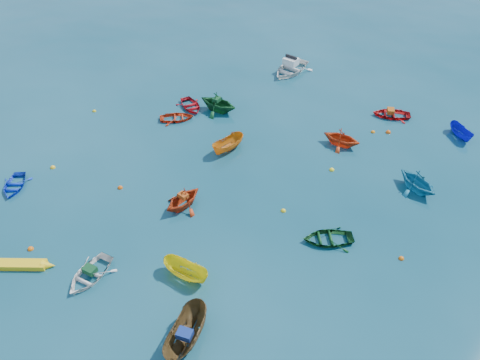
% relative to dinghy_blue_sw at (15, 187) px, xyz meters
% --- Properties ---
extents(ground, '(160.00, 160.00, 0.00)m').
position_rel_dinghy_blue_sw_xyz_m(ground, '(14.27, -2.21, 0.00)').
color(ground, '#0A3A4C').
rests_on(ground, ground).
extents(dinghy_blue_sw, '(2.39, 2.94, 0.54)m').
position_rel_dinghy_blue_sw_xyz_m(dinghy_blue_sw, '(0.00, 0.00, 0.00)').
color(dinghy_blue_sw, '#1036CE').
rests_on(dinghy_blue_sw, ground).
extents(dinghy_white_near, '(2.85, 3.39, 0.60)m').
position_rel_dinghy_blue_sw_xyz_m(dinghy_white_near, '(7.82, -5.96, 0.00)').
color(dinghy_white_near, silver).
rests_on(dinghy_white_near, ground).
extents(sampan_brown_mid, '(1.84, 3.67, 1.36)m').
position_rel_dinghy_blue_sw_xyz_m(sampan_brown_mid, '(13.84, -8.71, 0.00)').
color(sampan_brown_mid, brown).
rests_on(sampan_brown_mid, ground).
extents(dinghy_orange_w, '(3.33, 3.45, 1.40)m').
position_rel_dinghy_blue_sw_xyz_m(dinghy_orange_w, '(11.21, 0.18, 0.00)').
color(dinghy_orange_w, '#BB3411').
rests_on(dinghy_orange_w, ground).
extents(sampan_yellow_mid, '(2.96, 1.97, 1.07)m').
position_rel_dinghy_blue_sw_xyz_m(sampan_yellow_mid, '(12.82, -5.05, 0.00)').
color(sampan_yellow_mid, yellow).
rests_on(sampan_yellow_mid, ground).
extents(dinghy_green_e, '(3.26, 2.65, 0.59)m').
position_rel_dinghy_blue_sw_xyz_m(dinghy_green_e, '(20.02, -1.16, 0.00)').
color(dinghy_green_e, '#0F431A').
rests_on(dinghy_green_e, ground).
extents(dinghy_cyan_se, '(3.67, 3.71, 1.48)m').
position_rel_dinghy_blue_sw_xyz_m(dinghy_cyan_se, '(25.43, 4.33, 0.00)').
color(dinghy_cyan_se, teal).
rests_on(dinghy_cyan_se, ground).
extents(dinghy_red_nw, '(3.07, 2.58, 0.55)m').
position_rel_dinghy_blue_sw_xyz_m(dinghy_red_nw, '(8.06, 9.68, 0.00)').
color(dinghy_red_nw, red).
rests_on(dinghy_red_nw, ground).
extents(sampan_orange_n, '(2.50, 2.97, 1.11)m').
position_rel_dinghy_blue_sw_xyz_m(sampan_orange_n, '(12.78, 6.40, 0.00)').
color(sampan_orange_n, orange).
rests_on(sampan_orange_n, ground).
extents(dinghy_green_n, '(3.91, 3.66, 1.66)m').
position_rel_dinghy_blue_sw_xyz_m(dinghy_green_n, '(10.94, 11.54, 0.00)').
color(dinghy_green_n, '#135124').
rests_on(dinghy_green_n, ground).
extents(dinghy_red_ne, '(2.92, 2.12, 0.60)m').
position_rel_dinghy_blue_sw_xyz_m(dinghy_red_ne, '(24.49, 13.11, 0.00)').
color(dinghy_red_ne, red).
rests_on(dinghy_red_ne, ground).
extents(sampan_blue_far, '(1.81, 2.56, 0.93)m').
position_rel_dinghy_blue_sw_xyz_m(sampan_blue_far, '(29.30, 11.07, 0.00)').
color(sampan_blue_far, '#0F10C0').
rests_on(sampan_blue_far, ground).
extents(dinghy_red_far, '(3.23, 3.38, 0.57)m').
position_rel_dinghy_blue_sw_xyz_m(dinghy_red_far, '(8.68, 11.59, 0.00)').
color(dinghy_red_far, '#AE0E16').
rests_on(dinghy_red_far, ground).
extents(dinghy_orange_far, '(3.29, 3.06, 1.41)m').
position_rel_dinghy_blue_sw_xyz_m(dinghy_orange_far, '(20.64, 8.47, 0.00)').
color(dinghy_orange_far, red).
rests_on(dinghy_orange_far, ground).
extents(kayak_yellow, '(4.20, 1.29, 0.42)m').
position_rel_dinghy_blue_sw_xyz_m(kayak_yellow, '(3.53, -6.02, 0.00)').
color(kayak_yellow, yellow).
rests_on(kayak_yellow, ground).
extents(motorboat_white, '(4.73, 5.23, 1.49)m').
position_rel_dinghy_blue_sw_xyz_m(motorboat_white, '(15.98, 19.25, 0.00)').
color(motorboat_white, white).
rests_on(motorboat_white, ground).
extents(tarp_green_a, '(0.78, 0.68, 0.32)m').
position_rel_dinghy_blue_sw_xyz_m(tarp_green_a, '(7.85, -5.86, 0.46)').
color(tarp_green_a, '#104321').
rests_on(tarp_green_a, dinghy_white_near).
extents(tarp_blue_a, '(0.76, 0.62, 0.34)m').
position_rel_dinghy_blue_sw_xyz_m(tarp_blue_a, '(13.82, -8.86, 0.85)').
color(tarp_blue_a, navy).
rests_on(tarp_blue_a, sampan_brown_mid).
extents(tarp_orange_a, '(0.71, 0.66, 0.28)m').
position_rel_dinghy_blue_sw_xyz_m(tarp_orange_a, '(11.23, 0.22, 0.84)').
color(tarp_orange_a, '#B74712').
rests_on(tarp_orange_a, dinghy_orange_w).
extents(tarp_green_b, '(0.66, 0.74, 0.30)m').
position_rel_dinghy_blue_sw_xyz_m(tarp_green_b, '(10.85, 11.57, 0.98)').
color(tarp_green_b, '#124A24').
rests_on(tarp_green_b, dinghy_green_n).
extents(tarp_orange_b, '(0.53, 0.69, 0.33)m').
position_rel_dinghy_blue_sw_xyz_m(tarp_orange_b, '(24.39, 13.10, 0.46)').
color(tarp_orange_b, '#B25112').
rests_on(tarp_orange_b, dinghy_red_ne).
extents(buoy_or_a, '(0.34, 0.34, 0.34)m').
position_rel_dinghy_blue_sw_xyz_m(buoy_or_a, '(3.75, -4.73, 0.00)').
color(buoy_or_a, '#E3600C').
rests_on(buoy_or_a, ground).
extents(buoy_or_b, '(0.30, 0.30, 0.30)m').
position_rel_dinghy_blue_sw_xyz_m(buoy_or_b, '(24.04, -1.82, 0.00)').
color(buoy_or_b, orange).
rests_on(buoy_or_b, ground).
extents(buoy_ye_b, '(0.34, 0.34, 0.34)m').
position_rel_dinghy_blue_sw_xyz_m(buoy_ye_b, '(1.45, 2.32, 0.00)').
color(buoy_ye_b, yellow).
rests_on(buoy_ye_b, ground).
extents(buoy_or_c, '(0.34, 0.34, 0.34)m').
position_rel_dinghy_blue_sw_xyz_m(buoy_or_c, '(6.73, 1.12, 0.00)').
color(buoy_or_c, '#D1500B').
rests_on(buoy_or_c, ground).
extents(buoy_ye_c, '(0.31, 0.31, 0.31)m').
position_rel_dinghy_blue_sw_xyz_m(buoy_ye_c, '(17.30, 0.81, 0.00)').
color(buoy_ye_c, yellow).
rests_on(buoy_ye_c, ground).
extents(buoy_or_d, '(0.39, 0.39, 0.39)m').
position_rel_dinghy_blue_sw_xyz_m(buoy_or_d, '(24.14, 10.69, 0.00)').
color(buoy_or_d, '#D8520B').
rests_on(buoy_or_d, ground).
extents(buoy_ye_d, '(0.30, 0.30, 0.30)m').
position_rel_dinghy_blue_sw_xyz_m(buoy_ye_d, '(1.23, 9.67, 0.00)').
color(buoy_ye_d, gold).
rests_on(buoy_ye_d, ground).
extents(buoy_or_e, '(0.32, 0.32, 0.32)m').
position_rel_dinghy_blue_sw_xyz_m(buoy_or_e, '(23.01, 10.52, 0.00)').
color(buoy_or_e, orange).
rests_on(buoy_or_e, ground).
extents(buoy_ye_e, '(0.34, 0.34, 0.34)m').
position_rel_dinghy_blue_sw_xyz_m(buoy_ye_e, '(20.09, 5.38, 0.00)').
color(buoy_ye_e, yellow).
rests_on(buoy_ye_e, ground).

